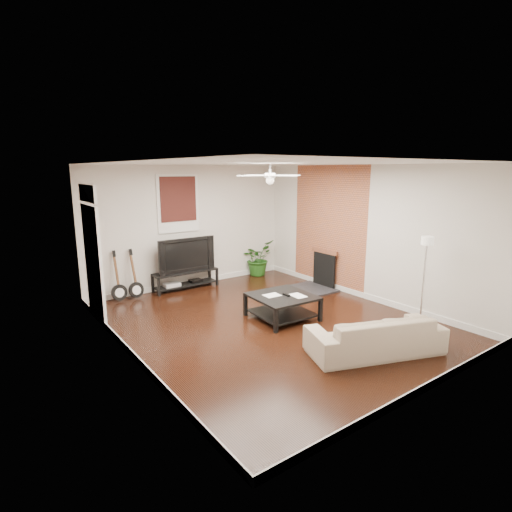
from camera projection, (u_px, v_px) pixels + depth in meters
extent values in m
cube|color=black|center=(269.00, 322.00, 7.26)|extent=(5.00, 6.00, 0.01)
cube|color=white|center=(270.00, 163.00, 6.67)|extent=(5.00, 6.00, 0.01)
cube|color=silver|center=(190.00, 227.00, 9.34)|extent=(5.00, 0.01, 2.80)
cube|color=silver|center=(430.00, 285.00, 4.59)|extent=(5.00, 0.01, 2.80)
cube|color=silver|center=(126.00, 266.00, 5.53)|extent=(0.01, 6.00, 2.80)
cube|color=silver|center=(364.00, 233.00, 8.40)|extent=(0.01, 6.00, 2.80)
cube|color=#B05E38|center=(328.00, 228.00, 9.19)|extent=(0.02, 2.20, 2.80)
cube|color=black|center=(318.00, 269.00, 9.22)|extent=(0.80, 1.10, 0.92)
cube|color=#39130F|center=(178.00, 204.00, 9.03)|extent=(1.00, 0.06, 1.30)
cube|color=white|center=(94.00, 253.00, 7.09)|extent=(0.08, 1.00, 2.50)
cube|color=black|center=(186.00, 280.00, 9.26)|extent=(1.51, 0.40, 0.42)
imported|color=black|center=(184.00, 254.00, 9.15)|extent=(1.35, 0.18, 0.78)
cube|color=black|center=(282.00, 307.00, 7.40)|extent=(1.11, 1.11, 0.44)
imported|color=#BBA78C|center=(375.00, 334.00, 5.99)|extent=(2.15, 1.43, 0.58)
imported|color=#1F5217|center=(257.00, 258.00, 10.43)|extent=(1.04, 1.00, 0.90)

